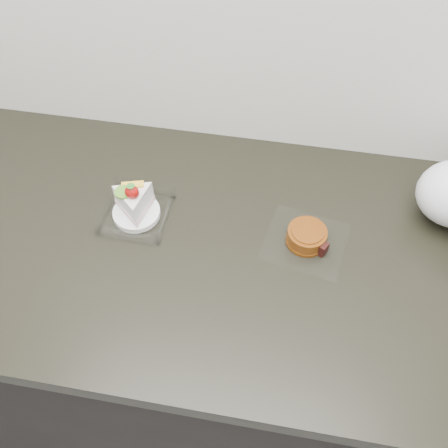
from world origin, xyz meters
name	(u,v)px	position (x,y,z in m)	size (l,w,h in m)	color
counter	(214,340)	(0.00, 1.69, 0.45)	(2.04, 0.64, 0.90)	black
cake_tray	(135,207)	(-0.16, 1.73, 0.93)	(0.13, 0.13, 0.10)	white
mooncake_wrap	(307,238)	(0.19, 1.73, 0.91)	(0.18, 0.17, 0.04)	white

